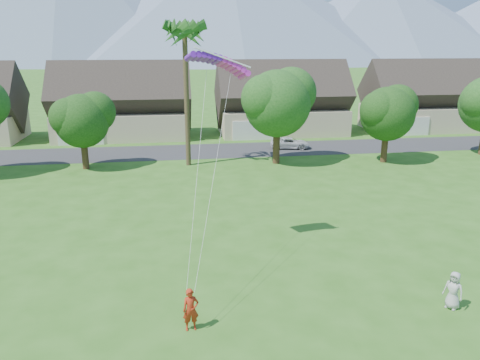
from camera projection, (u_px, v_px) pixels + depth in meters
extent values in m
cube|color=#2D2D30|center=(206.00, 151.00, 47.97)|extent=(90.00, 7.00, 0.01)
imported|color=#AD2A13|center=(191.00, 310.00, 17.73)|extent=(0.66, 0.48, 1.70)
imported|color=#B3B2AE|center=(453.00, 290.00, 19.20)|extent=(0.88, 0.95, 1.63)
imported|color=silver|center=(290.00, 143.00, 49.04)|extent=(4.43, 2.68, 1.15)
cone|color=slate|center=(228.00, 6.00, 258.22)|extent=(240.00, 240.00, 62.00)
cone|color=slate|center=(381.00, 19.00, 272.46)|extent=(200.00, 200.00, 50.00)
cube|color=beige|center=(123.00, 124.00, 54.84)|extent=(15.00, 8.00, 3.00)
cube|color=#382D28|center=(121.00, 96.00, 53.93)|extent=(15.75, 8.15, 8.15)
cube|color=silver|center=(80.00, 135.00, 50.51)|extent=(4.80, 0.12, 2.20)
cube|color=beige|center=(281.00, 121.00, 57.49)|extent=(15.00, 8.00, 3.00)
cube|color=#382D28|center=(282.00, 94.00, 56.58)|extent=(15.75, 8.15, 8.15)
cube|color=silver|center=(253.00, 131.00, 53.16)|extent=(4.80, 0.12, 2.20)
cube|color=beige|center=(425.00, 117.00, 60.15)|extent=(15.00, 8.00, 3.00)
cube|color=#382D28|center=(428.00, 91.00, 59.23)|extent=(15.75, 8.15, 8.15)
cube|color=silver|center=(410.00, 126.00, 55.81)|extent=(4.80, 0.12, 2.20)
cylinder|color=#47301C|center=(85.00, 157.00, 40.90)|extent=(0.56, 0.56, 2.18)
sphere|color=#214916|center=(82.00, 121.00, 40.03)|extent=(4.62, 4.62, 4.62)
cylinder|color=#47301C|center=(276.00, 148.00, 42.71)|extent=(0.62, 0.62, 2.82)
sphere|color=#214916|center=(277.00, 104.00, 41.58)|extent=(5.98, 5.98, 5.98)
cylinder|color=#47301C|center=(384.00, 150.00, 43.23)|extent=(0.58, 0.58, 2.30)
sphere|color=#214916|center=(387.00, 114.00, 42.30)|extent=(4.90, 4.90, 4.90)
cylinder|color=#4C3D26|center=(187.00, 98.00, 40.79)|extent=(0.44, 0.44, 12.00)
sphere|color=#286021|center=(184.00, 22.00, 39.03)|extent=(3.00, 3.00, 3.00)
cube|color=purple|center=(203.00, 61.00, 22.37)|extent=(1.69, 1.26, 0.50)
cube|color=#DC29C2|center=(235.00, 61.00, 22.58)|extent=(1.69, 1.26, 0.50)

